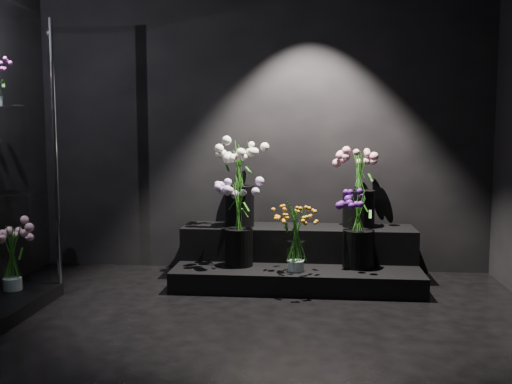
# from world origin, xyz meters

# --- Properties ---
(floor) EXTENTS (4.00, 4.00, 0.00)m
(floor) POSITION_xyz_m (0.00, 0.00, 0.00)
(floor) COLOR black
(floor) RESTS_ON ground
(wall_back) EXTENTS (4.00, 0.00, 4.00)m
(wall_back) POSITION_xyz_m (0.00, 2.00, 1.40)
(wall_back) COLOR black
(wall_back) RESTS_ON floor
(wall_front) EXTENTS (4.00, 0.00, 4.00)m
(wall_front) POSITION_xyz_m (0.00, -2.00, 1.40)
(wall_front) COLOR black
(wall_front) RESTS_ON floor
(display_riser) EXTENTS (1.95, 0.87, 0.43)m
(display_riser) POSITION_xyz_m (0.34, 1.61, 0.18)
(display_riser) COLOR black
(display_riser) RESTS_ON floor
(bouquet_orange_bells) EXTENTS (0.30, 0.30, 0.54)m
(bouquet_orange_bells) POSITION_xyz_m (0.33, 1.26, 0.44)
(bouquet_orange_bells) COLOR white
(bouquet_orange_bells) RESTS_ON display_riser
(bouquet_lilac) EXTENTS (0.43, 0.43, 0.71)m
(bouquet_lilac) POSITION_xyz_m (-0.13, 1.40, 0.58)
(bouquet_lilac) COLOR black
(bouquet_lilac) RESTS_ON display_riser
(bouquet_purple) EXTENTS (0.33, 0.33, 0.61)m
(bouquet_purple) POSITION_xyz_m (0.82, 1.43, 0.50)
(bouquet_purple) COLOR black
(bouquet_purple) RESTS_ON display_riser
(bouquet_cream_roses) EXTENTS (0.48, 0.48, 0.72)m
(bouquet_cream_roses) POSITION_xyz_m (-0.16, 1.70, 0.86)
(bouquet_cream_roses) COLOR black
(bouquet_cream_roses) RESTS_ON display_riser
(bouquet_pink_roses) EXTENTS (0.51, 0.51, 0.65)m
(bouquet_pink_roses) POSITION_xyz_m (0.84, 1.76, 0.81)
(bouquet_pink_roses) COLOR black
(bouquet_pink_roses) RESTS_ON display_riser
(bouquet_case_base_pink) EXTENTS (0.41, 0.41, 0.50)m
(bouquet_case_base_pink) POSITION_xyz_m (-1.69, 0.77, 0.36)
(bouquet_case_base_pink) COLOR white
(bouquet_case_base_pink) RESTS_ON display_case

